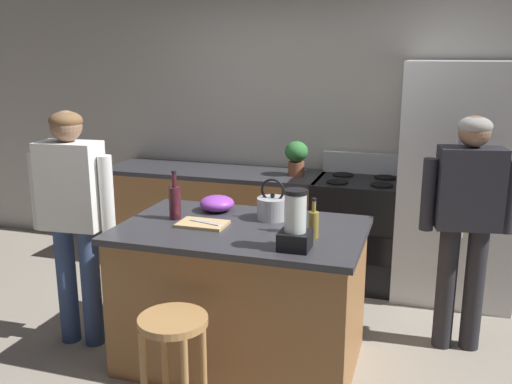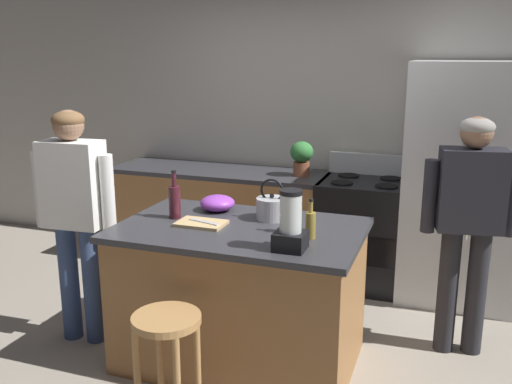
{
  "view_description": "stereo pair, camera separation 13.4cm",
  "coord_description": "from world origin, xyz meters",
  "px_view_note": "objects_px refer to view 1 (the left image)",
  "views": [
    {
      "loc": [
        1.08,
        -3.13,
        1.96
      ],
      "look_at": [
        0.0,
        0.3,
        1.06
      ],
      "focal_mm": 39.54,
      "sensor_mm": 36.0,
      "label": 1
    },
    {
      "loc": [
        1.2,
        -3.09,
        1.96
      ],
      "look_at": [
        0.0,
        0.3,
        1.06
      ],
      "focal_mm": 39.54,
      "sensor_mm": 36.0,
      "label": 2
    }
  ],
  "objects_px": {
    "bar_stool": "(174,342)",
    "bottle_wine": "(175,201)",
    "stove_range": "(359,231)",
    "bottle_cooking_sauce": "(292,219)",
    "cutting_board": "(202,224)",
    "tea_kettle": "(273,207)",
    "chef_knife": "(205,222)",
    "potted_plant": "(296,156)",
    "kitchen_island": "(242,295)",
    "bottle_vinegar": "(314,223)",
    "person_by_sink_right": "(467,212)",
    "blender_appliance": "(295,224)",
    "mixing_bowl": "(217,203)",
    "person_by_island_left": "(73,207)",
    "refrigerator": "(457,183)"
  },
  "relations": [
    {
      "from": "kitchen_island",
      "to": "chef_knife",
      "type": "bearing_deg",
      "value": -167.91
    },
    {
      "from": "potted_plant",
      "to": "chef_knife",
      "type": "distance_m",
      "value": 1.62
    },
    {
      "from": "kitchen_island",
      "to": "refrigerator",
      "type": "distance_m",
      "value": 2.05
    },
    {
      "from": "kitchen_island",
      "to": "mixing_bowl",
      "type": "relative_size",
      "value": 6.42
    },
    {
      "from": "bottle_cooking_sauce",
      "to": "mixing_bowl",
      "type": "height_order",
      "value": "bottle_cooking_sauce"
    },
    {
      "from": "person_by_island_left",
      "to": "bottle_cooking_sauce",
      "type": "xyz_separation_m",
      "value": [
        1.45,
        0.1,
        0.02
      ]
    },
    {
      "from": "bottle_wine",
      "to": "bottle_vinegar",
      "type": "bearing_deg",
      "value": -6.35
    },
    {
      "from": "mixing_bowl",
      "to": "bottle_vinegar",
      "type": "bearing_deg",
      "value": -25.83
    },
    {
      "from": "cutting_board",
      "to": "chef_knife",
      "type": "relative_size",
      "value": 1.36
    },
    {
      "from": "bottle_wine",
      "to": "refrigerator",
      "type": "bearing_deg",
      "value": 39.71
    },
    {
      "from": "bar_stool",
      "to": "cutting_board",
      "type": "height_order",
      "value": "cutting_board"
    },
    {
      "from": "bottle_wine",
      "to": "mixing_bowl",
      "type": "bearing_deg",
      "value": 53.32
    },
    {
      "from": "bottle_wine",
      "to": "tea_kettle",
      "type": "distance_m",
      "value": 0.63
    },
    {
      "from": "stove_range",
      "to": "cutting_board",
      "type": "bearing_deg",
      "value": -116.57
    },
    {
      "from": "mixing_bowl",
      "to": "chef_knife",
      "type": "height_order",
      "value": "mixing_bowl"
    },
    {
      "from": "refrigerator",
      "to": "chef_knife",
      "type": "relative_size",
      "value": 8.59
    },
    {
      "from": "mixing_bowl",
      "to": "blender_appliance",
      "type": "bearing_deg",
      "value": -40.4
    },
    {
      "from": "potted_plant",
      "to": "bottle_wine",
      "type": "height_order",
      "value": "bottle_wine"
    },
    {
      "from": "person_by_sink_right",
      "to": "bottle_wine",
      "type": "distance_m",
      "value": 1.88
    },
    {
      "from": "potted_plant",
      "to": "tea_kettle",
      "type": "relative_size",
      "value": 1.09
    },
    {
      "from": "bar_stool",
      "to": "bottle_wine",
      "type": "xyz_separation_m",
      "value": [
        -0.35,
        0.79,
        0.52
      ]
    },
    {
      "from": "bottle_cooking_sauce",
      "to": "blender_appliance",
      "type": "bearing_deg",
      "value": -73.02
    },
    {
      "from": "tea_kettle",
      "to": "chef_knife",
      "type": "height_order",
      "value": "tea_kettle"
    },
    {
      "from": "person_by_island_left",
      "to": "bar_stool",
      "type": "xyz_separation_m",
      "value": [
        1.02,
        -0.65,
        -0.46
      ]
    },
    {
      "from": "stove_range",
      "to": "bottle_vinegar",
      "type": "xyz_separation_m",
      "value": [
        -0.08,
        -1.59,
        0.53
      ]
    },
    {
      "from": "blender_appliance",
      "to": "bottle_wine",
      "type": "distance_m",
      "value": 0.93
    },
    {
      "from": "mixing_bowl",
      "to": "person_by_island_left",
      "type": "bearing_deg",
      "value": -155.38
    },
    {
      "from": "potted_plant",
      "to": "cutting_board",
      "type": "relative_size",
      "value": 1.0
    },
    {
      "from": "cutting_board",
      "to": "refrigerator",
      "type": "bearing_deg",
      "value": 45.1
    },
    {
      "from": "refrigerator",
      "to": "person_by_island_left",
      "type": "distance_m",
      "value": 2.92
    },
    {
      "from": "person_by_sink_right",
      "to": "potted_plant",
      "type": "xyz_separation_m",
      "value": [
        -1.36,
        0.95,
        0.13
      ]
    },
    {
      "from": "bar_stool",
      "to": "chef_knife",
      "type": "height_order",
      "value": "chef_knife"
    },
    {
      "from": "kitchen_island",
      "to": "bottle_vinegar",
      "type": "distance_m",
      "value": 0.71
    },
    {
      "from": "person_by_island_left",
      "to": "kitchen_island",
      "type": "bearing_deg",
      "value": 5.3
    },
    {
      "from": "person_by_island_left",
      "to": "person_by_sink_right",
      "type": "bearing_deg",
      "value": 15.91
    },
    {
      "from": "person_by_sink_right",
      "to": "potted_plant",
      "type": "height_order",
      "value": "person_by_sink_right"
    },
    {
      "from": "bottle_vinegar",
      "to": "person_by_sink_right",
      "type": "bearing_deg",
      "value": 37.47
    },
    {
      "from": "bottle_wine",
      "to": "cutting_board",
      "type": "xyz_separation_m",
      "value": [
        0.22,
        -0.08,
        -0.11
      ]
    },
    {
      "from": "stove_range",
      "to": "bottle_cooking_sauce",
      "type": "bearing_deg",
      "value": -98.38
    },
    {
      "from": "person_by_sink_right",
      "to": "tea_kettle",
      "type": "relative_size",
      "value": 5.72
    },
    {
      "from": "stove_range",
      "to": "mixing_bowl",
      "type": "relative_size",
      "value": 4.64
    },
    {
      "from": "stove_range",
      "to": "person_by_sink_right",
      "type": "bearing_deg",
      "value": -49.72
    },
    {
      "from": "kitchen_island",
      "to": "cutting_board",
      "type": "distance_m",
      "value": 0.52
    },
    {
      "from": "stove_range",
      "to": "bar_stool",
      "type": "height_order",
      "value": "stove_range"
    },
    {
      "from": "kitchen_island",
      "to": "mixing_bowl",
      "type": "bearing_deg",
      "value": 133.44
    },
    {
      "from": "refrigerator",
      "to": "bottle_cooking_sauce",
      "type": "bearing_deg",
      "value": -123.08
    },
    {
      "from": "blender_appliance",
      "to": "cutting_board",
      "type": "bearing_deg",
      "value": 159.35
    },
    {
      "from": "potted_plant",
      "to": "bar_stool",
      "type": "bearing_deg",
      "value": -92.17
    },
    {
      "from": "person_by_sink_right",
      "to": "bottle_vinegar",
      "type": "xyz_separation_m",
      "value": [
        -0.87,
        -0.67,
        0.04
      ]
    },
    {
      "from": "person_by_island_left",
      "to": "potted_plant",
      "type": "distance_m",
      "value": 1.99
    }
  ]
}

